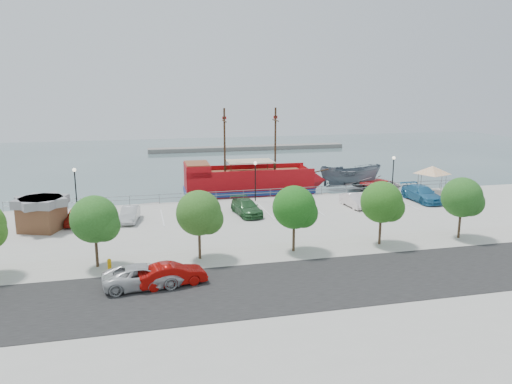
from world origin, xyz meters
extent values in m
plane|color=#3F5559|center=(0.00, 0.00, -1.00)|extent=(160.00, 160.00, 0.00)
cube|color=#A6A59C|center=(0.00, -21.00, -0.60)|extent=(100.00, 58.00, 1.20)
cube|color=black|center=(0.00, -16.00, 0.01)|extent=(100.00, 8.00, 0.04)
cube|color=gray|center=(0.00, -10.00, 0.01)|extent=(100.00, 4.00, 0.05)
cylinder|color=slate|center=(0.00, 7.80, 0.95)|extent=(50.00, 0.06, 0.06)
cylinder|color=slate|center=(0.00, 7.80, 0.55)|extent=(50.00, 0.06, 0.06)
cube|color=slate|center=(10.00, 55.00, -0.60)|extent=(40.00, 3.00, 0.80)
cube|color=#A4080E|center=(0.62, 12.60, 0.76)|extent=(14.92, 5.01, 2.41)
cube|color=navy|center=(0.62, 12.60, -0.03)|extent=(15.20, 5.29, 0.56)
cone|color=#A4080E|center=(8.76, 12.39, 0.76)|extent=(3.07, 4.52, 4.44)
cube|color=#A4080E|center=(-5.39, 12.75, 2.61)|extent=(2.89, 4.70, 1.30)
cube|color=brown|center=(-5.39, 12.75, 3.30)|extent=(2.70, 4.32, 0.11)
cube|color=brown|center=(1.08, 12.59, 2.01)|extent=(12.13, 4.38, 0.14)
cube|color=#A4080E|center=(0.68, 14.82, 2.28)|extent=(14.80, 0.57, 0.65)
cube|color=#A4080E|center=(0.56, 10.38, 2.28)|extent=(14.80, 0.57, 0.65)
cylinder|color=#382111|center=(3.85, 12.51, 5.75)|extent=(0.23, 0.23, 7.59)
cylinder|color=#382111|center=(-2.16, 12.67, 5.75)|extent=(0.23, 0.23, 7.59)
cylinder|color=#382111|center=(3.85, 12.51, 8.07)|extent=(0.20, 2.78, 0.13)
cylinder|color=#382111|center=(-2.16, 12.67, 8.07)|extent=(0.20, 2.78, 0.13)
cube|color=beige|center=(0.80, 12.59, 3.35)|extent=(5.46, 3.65, 0.11)
cylinder|color=#382111|center=(9.40, 12.37, 1.87)|extent=(2.31, 0.21, 0.55)
imported|color=slate|center=(14.22, 14.09, 0.48)|extent=(8.14, 4.73, 2.97)
imported|color=beige|center=(16.94, 12.56, -0.20)|extent=(8.32, 9.37, 1.60)
cube|color=gray|center=(-13.20, 9.20, -0.79)|extent=(7.49, 3.71, 0.41)
cube|color=slate|center=(7.39, 9.20, -0.81)|extent=(6.78, 4.27, 0.38)
cube|color=gray|center=(15.76, 9.20, -0.80)|extent=(7.12, 3.30, 0.39)
cube|color=brown|center=(-20.14, 0.36, 1.12)|extent=(3.94, 3.94, 2.23)
cube|color=slate|center=(-20.14, 0.36, 2.49)|extent=(4.47, 4.47, 0.71)
cylinder|color=slate|center=(20.00, 7.74, 1.12)|extent=(0.09, 0.09, 2.23)
cylinder|color=slate|center=(22.40, 6.64, 1.12)|extent=(0.09, 0.09, 2.23)
cylinder|color=slate|center=(18.90, 5.34, 1.12)|extent=(0.09, 0.09, 2.23)
cylinder|color=slate|center=(21.30, 4.24, 1.12)|extent=(0.09, 0.09, 2.23)
pyramid|color=white|center=(20.65, 5.99, 3.09)|extent=(5.65, 5.65, 0.91)
imported|color=#BBBCBD|center=(-11.92, -14.17, 0.70)|extent=(5.22, 2.69, 1.41)
imported|color=#930906|center=(-10.26, -14.30, 0.70)|extent=(4.43, 2.19, 1.40)
cylinder|color=#DE9906|center=(-14.17, -10.80, 0.33)|extent=(0.26, 0.26, 0.65)
sphere|color=#DE9906|center=(-14.17, -10.80, 0.67)|extent=(0.28, 0.28, 0.28)
cylinder|color=black|center=(-18.00, 6.50, 2.00)|extent=(0.12, 0.12, 4.00)
sphere|color=#FFF2CC|center=(-18.00, 6.50, 4.10)|extent=(0.36, 0.36, 0.36)
cylinder|color=black|center=(0.00, 6.50, 2.00)|extent=(0.12, 0.12, 4.00)
sphere|color=#FFF2CC|center=(0.00, 6.50, 4.10)|extent=(0.36, 0.36, 0.36)
cylinder|color=black|center=(16.00, 6.50, 2.00)|extent=(0.12, 0.12, 4.00)
sphere|color=#FFF2CC|center=(16.00, 6.50, 4.10)|extent=(0.36, 0.36, 0.36)
cylinder|color=#473321|center=(-15.00, -10.00, 1.10)|extent=(0.20, 0.20, 2.20)
sphere|color=#23541B|center=(-15.00, -10.00, 3.40)|extent=(3.20, 3.20, 3.20)
sphere|color=#23541B|center=(-14.40, -10.30, 3.00)|extent=(2.20, 2.20, 2.20)
cylinder|color=#473321|center=(-8.00, -10.00, 1.10)|extent=(0.20, 0.20, 2.20)
sphere|color=#29541B|center=(-8.00, -10.00, 3.40)|extent=(3.20, 3.20, 3.20)
sphere|color=#29541B|center=(-7.40, -10.30, 3.00)|extent=(2.20, 2.20, 2.20)
cylinder|color=#473321|center=(-1.00, -10.00, 1.10)|extent=(0.20, 0.20, 2.20)
sphere|color=#1A5315|center=(-1.00, -10.00, 3.40)|extent=(3.20, 3.20, 3.20)
sphere|color=#1A5315|center=(-0.40, -10.30, 3.00)|extent=(2.20, 2.20, 2.20)
cylinder|color=#473321|center=(6.00, -10.00, 1.10)|extent=(0.20, 0.20, 2.20)
sphere|color=#245717|center=(6.00, -10.00, 3.40)|extent=(3.20, 3.20, 3.20)
sphere|color=#245717|center=(6.60, -10.30, 3.00)|extent=(2.20, 2.20, 2.20)
cylinder|color=#473321|center=(13.00, -10.00, 1.10)|extent=(0.20, 0.20, 2.20)
sphere|color=#22531B|center=(13.00, -10.00, 3.40)|extent=(3.20, 3.20, 3.20)
sphere|color=#22531B|center=(13.60, -10.30, 3.00)|extent=(2.20, 2.20, 2.20)
imported|color=#A31C12|center=(-17.51, 1.76, 0.72)|extent=(2.09, 4.39, 1.45)
imported|color=#B5B7B9|center=(-12.93, 1.38, 0.67)|extent=(1.96, 4.22, 1.34)
imported|color=#2A5C2F|center=(-2.12, 1.28, 0.72)|extent=(2.59, 5.17, 1.44)
imported|color=black|center=(2.48, 1.77, 0.75)|extent=(2.19, 4.54, 1.50)
imported|color=silver|center=(9.17, 1.68, 0.66)|extent=(1.71, 4.13, 1.33)
imported|color=teal|center=(17.24, 2.40, 0.82)|extent=(2.43, 5.71, 1.64)
camera|label=1|loc=(-11.98, -43.79, 12.27)|focal=35.00mm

